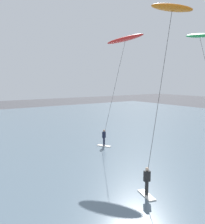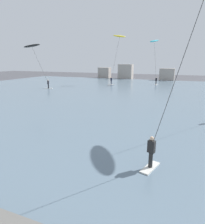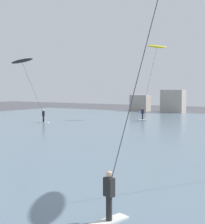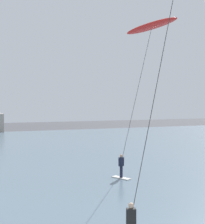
% 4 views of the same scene
% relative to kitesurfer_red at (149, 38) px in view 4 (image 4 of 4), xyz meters
% --- Properties ---
extents(water_bay, '(84.00, 52.00, 0.10)m').
position_rel_kitesurfer_red_xyz_m(water_bay, '(-6.41, 12.08, -9.49)').
color(water_bay, slate).
rests_on(water_bay, ground).
extents(kitesurfer_red, '(3.89, 3.26, 10.83)m').
position_rel_kitesurfer_red_xyz_m(kitesurfer_red, '(0.00, 0.00, 0.00)').
color(kitesurfer_red, silver).
rests_on(kitesurfer_red, water_bay).
extents(kitesurfer_orange, '(4.00, 2.31, 10.89)m').
position_rel_kitesurfer_red_xyz_m(kitesurfer_orange, '(-3.52, -8.33, -0.32)').
color(kitesurfer_orange, silver).
rests_on(kitesurfer_orange, water_bay).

